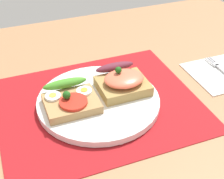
{
  "coord_description": "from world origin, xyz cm",
  "views": [
    {
      "loc": [
        -16.73,
        -51.0,
        42.69
      ],
      "look_at": [
        3.0,
        0.0,
        3.14
      ],
      "focal_mm": 52.75,
      "sensor_mm": 36.0,
      "label": 1
    }
  ],
  "objects": [
    {
      "name": "ground_plane",
      "position": [
        0.0,
        0.0,
        -1.6
      ],
      "size": [
        120.0,
        90.0,
        3.2
      ],
      "primitive_type": "cube",
      "color": "#A3714B"
    },
    {
      "name": "placemat",
      "position": [
        0.0,
        0.0,
        0.15
      ],
      "size": [
        40.99,
        34.12,
        0.3
      ],
      "primitive_type": "cube",
      "color": "maroon",
      "rests_on": "ground_plane"
    },
    {
      "name": "plate",
      "position": [
        0.0,
        0.0,
        0.97
      ],
      "size": [
        25.24,
        25.24,
        1.34
      ],
      "primitive_type": "cylinder",
      "color": "white",
      "rests_on": "placemat"
    },
    {
      "name": "sandwich_egg_tomato",
      "position": [
        -5.82,
        0.07,
        3.0
      ],
      "size": [
        10.42,
        9.92,
        3.95
      ],
      "color": "#AA8250",
      "rests_on": "plate"
    },
    {
      "name": "sandwich_salmon",
      "position": [
        5.84,
        1.33,
        3.64
      ],
      "size": [
        10.26,
        10.1,
        5.54
      ],
      "color": "#A5864A",
      "rests_on": "plate"
    },
    {
      "name": "napkin",
      "position": [
        30.65,
        0.64,
        0.3
      ],
      "size": [
        13.75,
        14.08,
        0.6
      ],
      "primitive_type": "cube",
      "color": "white",
      "rests_on": "ground_plane"
    },
    {
      "name": "fork",
      "position": [
        31.6,
        1.02,
        0.76
      ],
      "size": [
        1.62,
        13.11,
        0.32
      ],
      "color": "#B7B7BC",
      "rests_on": "napkin"
    }
  ]
}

